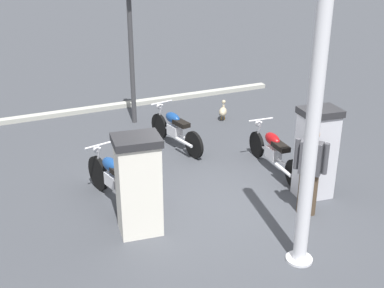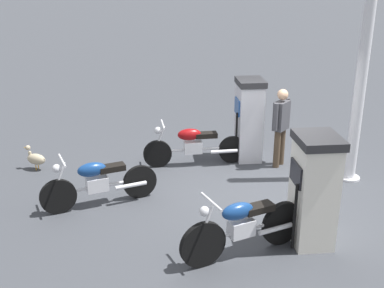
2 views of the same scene
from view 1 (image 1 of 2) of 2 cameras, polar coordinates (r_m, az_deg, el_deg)
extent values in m
plane|color=#383A3F|center=(9.03, 3.70, -6.83)|extent=(120.00, 120.00, 0.00)
cube|color=silver|center=(9.20, 14.12, -1.40)|extent=(0.53, 0.66, 1.59)
cube|color=#1E478C|center=(9.26, 13.53, 1.20)|extent=(0.06, 0.44, 0.32)
cube|color=#262628|center=(8.89, 14.65, 3.63)|extent=(0.58, 0.73, 0.12)
cylinder|color=black|center=(9.43, 12.11, -2.17)|extent=(0.05, 0.05, 1.03)
cube|color=silver|center=(7.89, -6.21, -5.18)|extent=(0.58, 0.70, 1.55)
cube|color=black|center=(7.99, -6.72, -2.10)|extent=(0.06, 0.47, 0.32)
cube|color=#262628|center=(7.53, -6.48, 0.43)|extent=(0.64, 0.77, 0.12)
cylinder|color=black|center=(8.25, -7.95, -5.78)|extent=(0.05, 0.05, 1.01)
cylinder|color=black|center=(10.81, 7.50, -0.06)|extent=(0.57, 0.07, 0.57)
cylinder|color=black|center=(9.60, 11.75, -3.44)|extent=(0.57, 0.07, 0.57)
cube|color=silver|center=(10.19, 9.40, -1.03)|extent=(0.36, 0.21, 0.24)
cylinder|color=silver|center=(10.18, 9.52, -1.39)|extent=(1.16, 0.07, 0.05)
ellipsoid|color=maroon|center=(10.14, 9.31, 0.57)|extent=(0.48, 0.23, 0.24)
cube|color=black|center=(9.88, 10.25, -0.30)|extent=(0.44, 0.21, 0.10)
cylinder|color=silver|center=(10.66, 7.69, 1.35)|extent=(0.26, 0.04, 0.57)
cylinder|color=silver|center=(10.49, 7.98, 2.82)|extent=(0.04, 0.56, 0.04)
sphere|color=silver|center=(10.61, 7.69, 2.39)|extent=(0.14, 0.14, 0.14)
cylinder|color=silver|center=(9.69, 10.54, -2.96)|extent=(0.55, 0.08, 0.07)
cylinder|color=black|center=(9.50, -10.81, -3.34)|extent=(0.67, 0.26, 0.67)
cylinder|color=black|center=(8.48, -6.71, -6.49)|extent=(0.67, 0.26, 0.67)
cube|color=silver|center=(8.97, -9.08, -4.14)|extent=(0.40, 0.29, 0.24)
cylinder|color=silver|center=(8.95, -8.90, -4.55)|extent=(0.95, 0.32, 0.05)
ellipsoid|color=navy|center=(8.90, -9.41, -2.37)|extent=(0.52, 0.35, 0.24)
cube|color=black|center=(8.65, -8.31, -3.33)|extent=(0.48, 0.32, 0.10)
cylinder|color=silver|center=(9.34, -10.84, -1.78)|extent=(0.26, 0.11, 0.57)
cylinder|color=silver|center=(9.14, -10.75, -0.13)|extent=(0.19, 0.55, 0.04)
sphere|color=silver|center=(9.27, -10.98, -0.62)|extent=(0.17, 0.17, 0.14)
cylinder|color=silver|center=(8.57, -8.11, -6.07)|extent=(0.55, 0.22, 0.07)
cylinder|color=black|center=(11.74, -3.80, 2.09)|extent=(0.60, 0.22, 0.60)
cylinder|color=black|center=(10.66, 0.23, -0.10)|extent=(0.60, 0.22, 0.60)
cube|color=silver|center=(11.19, -2.03, 1.60)|extent=(0.40, 0.28, 0.24)
cylinder|color=silver|center=(11.17, -1.89, 1.29)|extent=(1.03, 0.31, 0.05)
ellipsoid|color=navy|center=(11.15, -2.25, 3.05)|extent=(0.52, 0.33, 0.24)
cube|color=black|center=(10.90, -1.26, 2.41)|extent=(0.48, 0.30, 0.10)
cylinder|color=silver|center=(11.61, -3.74, 3.41)|extent=(0.26, 0.10, 0.57)
cylinder|color=silver|center=(11.44, -3.56, 4.82)|extent=(0.17, 0.55, 0.04)
sphere|color=silver|center=(11.56, -3.82, 4.37)|extent=(0.17, 0.17, 0.14)
cylinder|color=silver|center=(10.74, -0.91, 0.20)|extent=(0.55, 0.21, 0.07)
cylinder|color=#473828|center=(8.77, 12.59, -5.48)|extent=(0.18, 0.18, 0.78)
cylinder|color=#473828|center=(8.73, 13.86, -5.72)|extent=(0.18, 0.18, 0.78)
cube|color=#3F3F44|center=(8.45, 13.64, -1.56)|extent=(0.40, 0.39, 0.58)
cylinder|color=#3F3F44|center=(8.48, 12.08, -1.10)|extent=(0.13, 0.13, 0.55)
cylinder|color=#3F3F44|center=(8.40, 15.24, -1.67)|extent=(0.13, 0.13, 0.55)
sphere|color=tan|center=(8.29, 13.91, 1.12)|extent=(0.30, 0.30, 0.21)
ellipsoid|color=tan|center=(12.95, 3.61, 3.74)|extent=(0.45, 0.37, 0.22)
cylinder|color=tan|center=(13.06, 3.67, 4.22)|extent=(0.09, 0.09, 0.16)
sphere|color=tan|center=(13.04, 3.70, 4.91)|extent=(0.14, 0.14, 0.10)
cone|color=orange|center=(13.10, 3.73, 4.98)|extent=(0.08, 0.07, 0.04)
cone|color=tan|center=(12.77, 3.53, 3.62)|extent=(0.11, 0.11, 0.08)
cylinder|color=orange|center=(13.01, 3.42, 3.06)|extent=(0.02, 0.02, 0.11)
cylinder|color=orange|center=(13.00, 3.76, 3.04)|extent=(0.02, 0.02, 0.11)
cylinder|color=#38383A|center=(12.38, -7.09, 11.08)|extent=(0.14, 0.14, 3.92)
cylinder|color=silver|center=(6.71, 13.86, 2.44)|extent=(0.20, 0.20, 4.41)
cylinder|color=silver|center=(7.73, 12.30, -12.89)|extent=(0.40, 0.40, 0.04)
cube|color=#9E9E93|center=(14.23, -6.52, 4.74)|extent=(0.78, 8.60, 0.12)
camera|label=2|loc=(10.42, -46.32, 13.02)|focal=45.48mm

